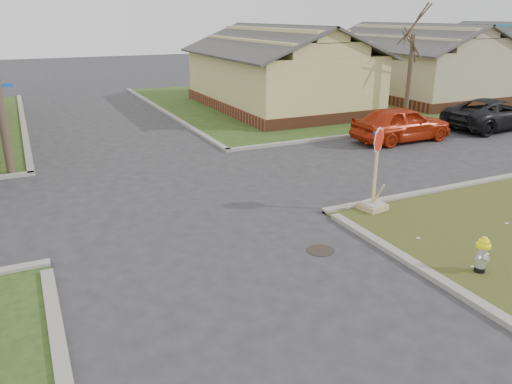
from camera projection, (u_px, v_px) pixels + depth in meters
name	position (u px, v px, depth m)	size (l,w,h in m)	color
ground	(224.00, 260.00, 11.07)	(120.00, 120.00, 0.00)	#2B2A2D
verge_far_right	(418.00, 91.00, 35.25)	(37.00, 19.00, 0.05)	#243F16
curbs	(164.00, 192.00, 15.33)	(80.00, 40.00, 0.12)	gray
manhole	(321.00, 250.00, 11.53)	(0.64, 0.64, 0.01)	black
side_house_yellow	(278.00, 70.00, 28.41)	(7.60, 11.60, 4.70)	brown
side_house_tan	(414.00, 63.00, 32.44)	(7.60, 11.60, 4.70)	brown
tree_mid_right	(409.00, 79.00, 24.67)	(0.22, 0.22, 4.20)	#3C2E22
fire_hydrant	(482.00, 252.00, 10.34)	(0.30, 0.30, 0.81)	black
stop_sign	(374.00, 192.00, 13.68)	(0.66, 0.64, 2.32)	tan
red_sedan	(402.00, 124.00, 21.27)	(1.80, 4.47, 1.52)	#AF270C
dark_pickup	(493.00, 114.00, 23.65)	(2.36, 5.12, 1.42)	black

